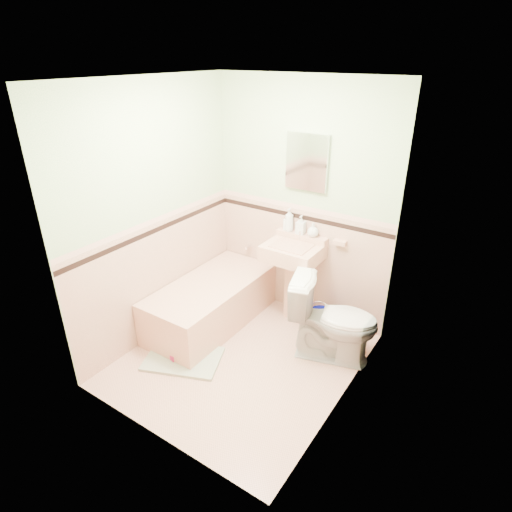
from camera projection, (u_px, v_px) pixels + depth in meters
The scene contains 32 objects.
floor at pixel (242, 359), 4.10m from camera, with size 2.20×2.20×0.00m, color #E1AB93.
ceiling at pixel (237, 78), 3.01m from camera, with size 2.20×2.20×0.00m, color white.
wall_back at pixel (302, 204), 4.38m from camera, with size 2.50×2.50×0.00m, color #F9EDCB.
wall_front at pixel (140, 297), 2.73m from camera, with size 2.50×2.50×0.00m, color #F9EDCB.
wall_left at pixel (154, 217), 4.05m from camera, with size 2.50×2.50×0.00m, color #F9EDCB.
wall_right at pixel (352, 271), 3.05m from camera, with size 2.50×2.50×0.00m, color #F9EDCB.
wainscot_back at pixel (298, 261), 4.65m from camera, with size 2.00×2.00×0.00m, color beige.
wainscot_front at pixel (152, 375), 3.02m from camera, with size 2.00×2.00×0.00m, color beige.
wainscot_left at pixel (162, 277), 4.33m from camera, with size 2.20×2.20×0.00m, color beige.
wainscot_right at pixel (343, 343), 3.34m from camera, with size 2.20×2.20×0.00m, color beige.
accent_back at pixel (300, 217), 4.42m from camera, with size 2.00×2.00×0.00m, color black.
accent_front at pixel (144, 313), 2.80m from camera, with size 2.00×2.00×0.00m, color black.
accent_left at pixel (157, 230), 4.10m from camera, with size 2.20×2.20×0.00m, color black.
accent_right at pixel (348, 286), 3.12m from camera, with size 2.20×2.20×0.00m, color black.
cap_back at pixel (301, 208), 4.38m from camera, with size 2.00×2.00×0.00m, color beige.
cap_front at pixel (143, 300), 2.75m from camera, with size 2.00×2.00×0.00m, color beige.
cap_left at pixel (156, 220), 4.05m from camera, with size 2.20×2.20×0.00m, color beige.
cap_right at pixel (350, 274), 3.08m from camera, with size 2.20×2.20×0.00m, color beige.
bathtub at pixel (211, 304), 4.56m from camera, with size 0.70×1.50×0.45m, color #DCA086.
tub_faucet at pixel (249, 247), 4.92m from camera, with size 0.04×0.04×0.12m, color silver.
sink at pixel (292, 283), 4.52m from camera, with size 0.57×0.48×0.89m, color #DCA086, non-canonical shape.
sink_faucet at pixel (300, 235), 4.41m from camera, with size 0.02×0.02×0.10m, color silver.
medicine_cabinet at pixel (307, 162), 4.13m from camera, with size 0.44×0.04×0.56m, color white.
soap_dish at pixel (340, 242), 4.24m from camera, with size 0.13×0.08×0.04m, color #DCA086.
soap_bottle_left at pixel (289, 220), 4.46m from camera, with size 0.10×0.10×0.25m, color #B2B2B2.
soap_bottle_mid at pixel (301, 225), 4.40m from camera, with size 0.09×0.09×0.20m, color #B2B2B2.
soap_bottle_right at pixel (313, 230), 4.34m from camera, with size 0.12×0.12×0.15m, color #B2B2B2.
tube at pixel (285, 224), 4.51m from camera, with size 0.04×0.04×0.12m, color white.
toilet at pixel (334, 320), 3.96m from camera, with size 0.46×0.81×0.82m, color white.
bucket at pixel (320, 319), 4.50m from camera, with size 0.22×0.22×0.22m, color #060DA1, non-canonical shape.
bath_mat at pixel (183, 359), 4.07m from camera, with size 0.70×0.47×0.03m, color #A0AC8F.
shoe at pixel (172, 355), 4.05m from camera, with size 0.14×0.06×0.05m, color #BF1E59.
Camera 1 is at (1.91, -2.63, 2.68)m, focal length 29.81 mm.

